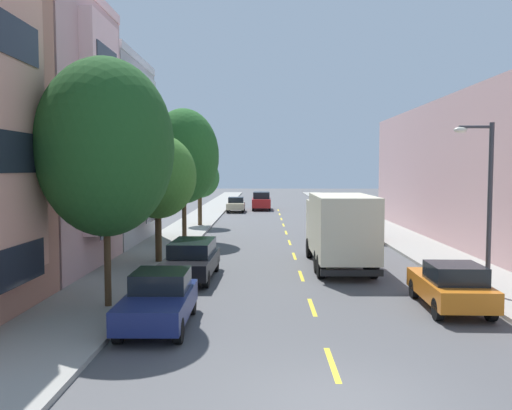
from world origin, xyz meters
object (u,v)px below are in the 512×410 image
at_px(street_tree_nearest, 105,147).
at_px(street_tree_farthest, 200,178).
at_px(street_tree_second, 158,176).
at_px(parked_sedan_burgundy, 359,228).
at_px(parked_hatchback_navy, 159,300).
at_px(delivery_box_truck, 339,226).
at_px(street_lamp, 485,194).
at_px(moving_red_sedan, 261,201).
at_px(parked_wagon_black, 192,259).
at_px(parked_hatchback_orange, 451,286).
at_px(parked_hatchback_champagne, 236,205).
at_px(street_tree_third, 184,156).

xyz_separation_m(street_tree_nearest, street_tree_farthest, (0.00, 24.06, -1.35)).
height_order(street_tree_second, parked_sedan_burgundy, street_tree_second).
relative_size(street_tree_nearest, parked_hatchback_navy, 1.91).
bearing_deg(delivery_box_truck, street_tree_farthest, 115.92).
bearing_deg(street_tree_nearest, parked_hatchback_navy, -41.38).
distance_m(street_tree_farthest, parked_sedan_burgundy, 13.44).
distance_m(street_lamp, moving_red_sedan, 40.14).
bearing_deg(street_tree_second, street_lamp, -26.85).
height_order(street_tree_farthest, parked_wagon_black, street_tree_farthest).
bearing_deg(moving_red_sedan, parked_hatchback_orange, -81.49).
relative_size(delivery_box_truck, parked_wagon_black, 1.51).
distance_m(street_tree_nearest, parked_sedan_burgundy, 20.20).
bearing_deg(street_lamp, street_tree_farthest, 118.96).
xyz_separation_m(parked_hatchback_navy, parked_wagon_black, (0.03, 6.57, 0.05)).
height_order(parked_wagon_black, parked_sedan_burgundy, parked_wagon_black).
bearing_deg(parked_sedan_burgundy, street_tree_second, -141.56).
height_order(street_tree_second, parked_wagon_black, street_tree_second).
relative_size(street_tree_second, parked_hatchback_navy, 1.46).
relative_size(street_tree_second, delivery_box_truck, 0.82).
distance_m(street_tree_second, parked_hatchback_navy, 10.44).
bearing_deg(parked_hatchback_champagne, street_lamp, -74.15).
height_order(street_tree_nearest, parked_wagon_black, street_tree_nearest).
distance_m(street_tree_nearest, street_tree_farthest, 24.10).
distance_m(delivery_box_truck, parked_wagon_black, 6.74).
bearing_deg(parked_sedan_burgundy, delivery_box_truck, -105.22).
height_order(street_tree_farthest, moving_red_sedan, street_tree_farthest).
relative_size(parked_hatchback_navy, parked_wagon_black, 0.85).
distance_m(parked_sedan_burgundy, moving_red_sedan, 25.29).
bearing_deg(parked_hatchback_orange, parked_hatchback_champagne, 102.94).
bearing_deg(street_tree_farthest, moving_red_sedan, 74.88).
relative_size(delivery_box_truck, parked_sedan_burgundy, 1.59).
xyz_separation_m(street_tree_nearest, moving_red_sedan, (4.60, 41.08, -4.07)).
bearing_deg(street_lamp, delivery_box_truck, 127.37).
relative_size(street_tree_second, parked_hatchback_orange, 1.45).
relative_size(parked_hatchback_champagne, parked_wagon_black, 0.84).
distance_m(street_tree_third, street_tree_farthest, 8.15).
bearing_deg(parked_wagon_black, street_tree_nearest, -111.88).
relative_size(street_tree_third, parked_hatchback_orange, 1.95).
relative_size(street_tree_farthest, parked_sedan_burgundy, 1.13).
bearing_deg(street_tree_farthest, parked_wagon_black, -84.18).
bearing_deg(parked_hatchback_orange, street_tree_nearest, -178.77).
bearing_deg(parked_hatchback_navy, delivery_box_truck, 54.72).
relative_size(street_lamp, moving_red_sedan, 1.21).
height_order(street_lamp, parked_hatchback_navy, street_lamp).
height_order(parked_hatchback_orange, moving_red_sedan, moving_red_sedan).
height_order(street_tree_second, street_lamp, street_tree_second).
distance_m(parked_hatchback_orange, parked_hatchback_champagne, 38.90).
distance_m(street_tree_second, parked_wagon_black, 4.93).
bearing_deg(parked_wagon_black, street_tree_farthest, 95.82).
xyz_separation_m(street_tree_nearest, parked_hatchback_champagne, (2.00, 38.14, -4.30)).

